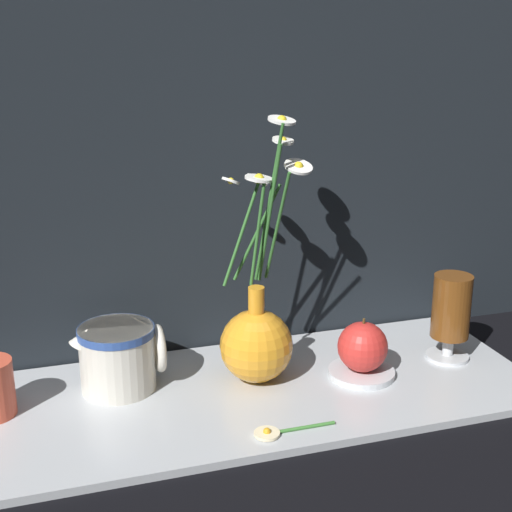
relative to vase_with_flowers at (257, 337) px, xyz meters
The scene contains 9 objects.
ground_plane 0.09m from the vase_with_flowers, 116.27° to the right, with size 6.00×6.00×0.00m, color black.
shelf 0.08m from the vase_with_flowers, 116.27° to the right, with size 0.88×0.35×0.01m.
backdrop_wall 0.49m from the vase_with_flowers, 95.60° to the left, with size 1.38×0.02×1.10m.
vase_with_flowers is the anchor object (origin of this frame).
ceramic_pitcher 0.21m from the vase_with_flowers, behind, with size 0.14×0.12×0.11m.
tea_glass 0.33m from the vase_with_flowers, ahead, with size 0.07×0.07×0.15m.
saucer_plate 0.18m from the vase_with_flowers, 13.54° to the right, with size 0.11×0.11×0.01m.
orange_fruit 0.17m from the vase_with_flowers, 13.54° to the right, with size 0.08×0.08×0.09m.
loose_daisy 0.18m from the vase_with_flowers, 98.03° to the right, with size 0.12×0.04×0.01m.
Camera 1 is at (-0.29, -0.95, 0.54)m, focal length 50.00 mm.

